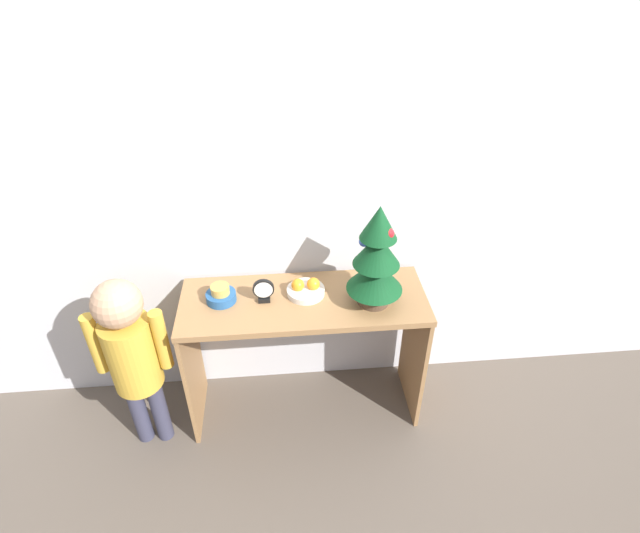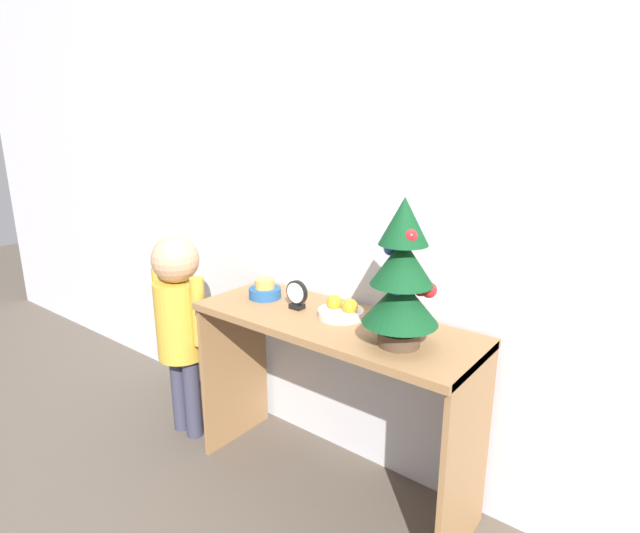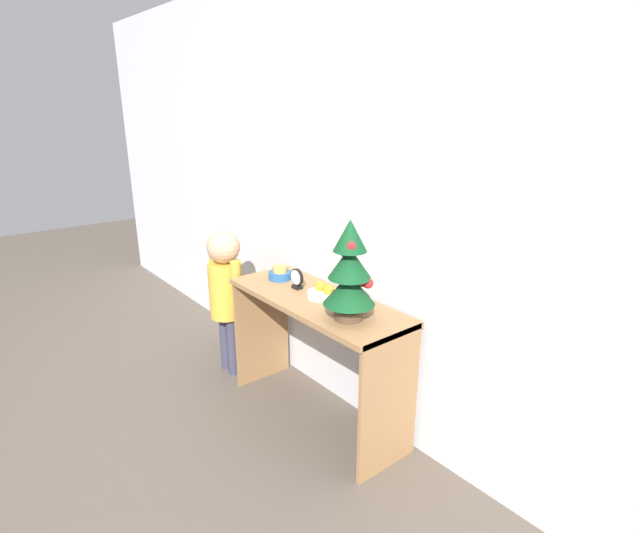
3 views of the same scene
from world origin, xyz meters
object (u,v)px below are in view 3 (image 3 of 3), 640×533
object	(u,v)px
mini_tree	(350,272)
desk_clock	(297,279)
singing_bowl	(280,274)
child_figure	(226,285)
fruit_bowl	(324,292)

from	to	relation	value
mini_tree	desk_clock	world-z (taller)	mini_tree
singing_bowl	child_figure	size ratio (longest dim) A/B	0.14
mini_tree	desk_clock	xyz separation A→B (m)	(-0.50, 0.05, -0.18)
singing_bowl	desk_clock	world-z (taller)	desk_clock
mini_tree	fruit_bowl	distance (m)	0.38
child_figure	desk_clock	bearing A→B (deg)	12.69
singing_bowl	child_figure	xyz separation A→B (m)	(-0.40, -0.15, -0.15)
child_figure	singing_bowl	bearing A→B (deg)	20.84
fruit_bowl	child_figure	distance (m)	0.83
singing_bowl	child_figure	distance (m)	0.46
desk_clock	child_figure	world-z (taller)	child_figure
singing_bowl	desk_clock	size ratio (longest dim) A/B	1.16
fruit_bowl	singing_bowl	bearing A→B (deg)	-177.31
mini_tree	desk_clock	bearing A→B (deg)	173.87
desk_clock	singing_bowl	bearing A→B (deg)	174.60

